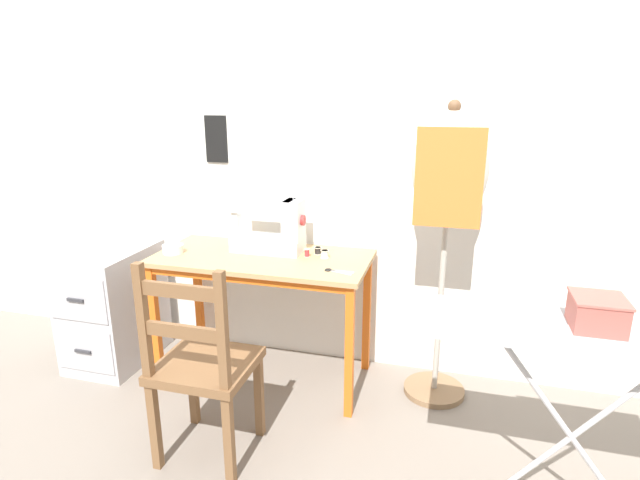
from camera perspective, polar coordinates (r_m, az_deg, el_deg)
The scene contains 14 objects.
ground_plane at distance 2.75m, azimuth -8.34°, elevation -17.93°, with size 14.00×14.00×0.00m, color gray.
wall_back at distance 2.86m, azimuth -4.45°, elevation 10.94°, with size 10.00×0.06×2.55m.
sewing_table at distance 2.68m, azimuth -6.68°, elevation -3.71°, with size 1.14×0.55×0.72m.
sewing_machine at distance 2.70m, azimuth -5.53°, elevation 1.49°, with size 0.40×0.18×0.31m.
fabric_bowl at distance 2.79m, azimuth -16.47°, elevation -0.96°, with size 0.11×0.11×0.05m.
scissors at distance 2.41m, azimuth 1.68°, elevation -3.55°, with size 0.15×0.06×0.01m.
thread_spool_near_machine at distance 2.62m, azimuth -1.50°, elevation -1.48°, with size 0.03×0.03×0.04m.
thread_spool_mid_table at distance 2.66m, azimuth -0.25°, elevation -1.22°, with size 0.04×0.04×0.04m.
thread_spool_far_edge at distance 2.60m, azimuth 0.53°, elevation -1.62°, with size 0.04×0.04×0.04m.
wooden_chair at distance 2.22m, azimuth -13.28°, elevation -13.95°, with size 0.40×0.38×0.93m.
filing_cabinet at distance 3.21m, azimuth -22.51°, elevation -6.92°, with size 0.39×0.57×0.69m.
dress_form at distance 2.46m, azimuth 14.50°, elevation 6.15°, with size 0.36×0.32×1.52m.
ironing_board at distance 1.88m, azimuth 28.22°, elevation -10.25°, with size 1.01×0.32×0.81m.
storage_box at distance 1.85m, azimuth 29.11°, elevation -7.27°, with size 0.16×0.16×0.11m.
Camera 1 is at (0.96, -2.07, 1.54)m, focal length 28.00 mm.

